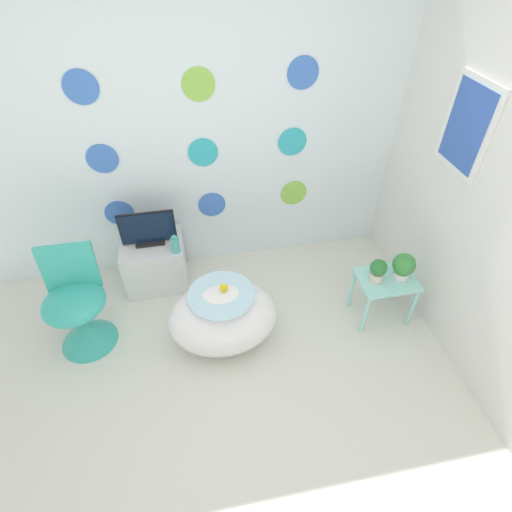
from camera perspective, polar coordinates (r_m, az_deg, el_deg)
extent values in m
plane|color=silver|center=(2.84, -1.67, -25.29)|extent=(12.00, 12.00, 0.00)
cube|color=white|center=(3.27, -7.92, 17.56)|extent=(4.29, 0.04, 2.60)
cylinder|color=#3F72CC|center=(3.62, -18.94, 5.82)|extent=(0.24, 0.01, 0.24)
cylinder|color=#3F72CC|center=(3.58, -6.31, 7.29)|extent=(0.24, 0.01, 0.24)
cylinder|color=#8CCC4C|center=(3.67, 5.40, 8.95)|extent=(0.24, 0.01, 0.24)
cylinder|color=#3F72CC|center=(3.37, -21.08, 12.82)|extent=(0.24, 0.01, 0.24)
cylinder|color=#33B2BF|center=(3.32, -7.50, 14.44)|extent=(0.24, 0.01, 0.24)
cylinder|color=#33B2BF|center=(3.42, 5.21, 15.92)|extent=(0.24, 0.01, 0.24)
cylinder|color=#3F72CC|center=(3.18, -23.74, 21.19)|extent=(0.24, 0.01, 0.24)
cylinder|color=#8CCC4C|center=(3.12, -8.22, 23.08)|extent=(0.24, 0.01, 0.24)
cylinder|color=#3F72CC|center=(3.24, 6.73, 24.54)|extent=(0.24, 0.01, 0.24)
cube|color=silver|center=(3.02, 27.83, 10.97)|extent=(0.04, 2.86, 2.60)
cube|color=white|center=(2.97, 27.95, 16.01)|extent=(0.02, 0.44, 0.60)
cube|color=#3359B2|center=(2.96, 27.79, 16.02)|extent=(0.01, 0.36, 0.52)
ellipsoid|color=white|center=(3.04, -4.72, -8.78)|extent=(0.81, 0.59, 0.55)
cylinder|color=#B2DBEA|center=(2.85, -5.00, -5.50)|extent=(0.48, 0.48, 0.01)
sphere|color=yellow|center=(2.82, -4.63, -4.55)|extent=(0.06, 0.06, 0.06)
sphere|color=yellow|center=(2.80, -4.63, -4.39)|extent=(0.04, 0.04, 0.04)
cone|color=orange|center=(2.79, -4.59, -4.62)|extent=(0.02, 0.02, 0.02)
cone|color=#38B2A3|center=(3.41, -23.07, -9.82)|extent=(0.43, 0.43, 0.25)
ellipsoid|color=#38B2A3|center=(3.18, -24.59, -6.13)|extent=(0.45, 0.45, 0.16)
cube|color=#38B2A3|center=(3.18, -25.14, -1.52)|extent=(0.39, 0.09, 0.39)
cube|color=silver|center=(3.64, -14.20, -0.91)|extent=(0.52, 0.44, 0.46)
cube|color=white|center=(3.42, -14.42, -2.27)|extent=(0.44, 0.01, 0.13)
cube|color=black|center=(3.48, -14.84, 1.98)|extent=(0.24, 0.12, 0.02)
cube|color=black|center=(3.40, -15.27, 3.96)|extent=(0.46, 0.01, 0.30)
cube|color=#0F1E38|center=(3.39, -15.27, 3.86)|extent=(0.44, 0.01, 0.28)
cylinder|color=#51B2AD|center=(3.31, -11.44, 1.53)|extent=(0.07, 0.07, 0.13)
cylinder|color=#51B2AD|center=(3.26, -11.62, 2.59)|extent=(0.04, 0.04, 0.02)
cube|color=#99E0D8|center=(3.27, 18.22, -3.20)|extent=(0.45, 0.34, 0.02)
cylinder|color=#99E0D8|center=(3.26, 15.36, -8.13)|extent=(0.03, 0.03, 0.40)
cylinder|color=#99E0D8|center=(3.43, 21.43, -6.90)|extent=(0.03, 0.03, 0.40)
cylinder|color=#99E0D8|center=(3.43, 13.54, -4.56)|extent=(0.03, 0.03, 0.40)
cylinder|color=#99E0D8|center=(3.59, 19.37, -3.56)|extent=(0.03, 0.03, 0.40)
cylinder|color=beige|center=(3.20, 16.80, -2.79)|extent=(0.11, 0.11, 0.08)
sphere|color=#2D7A38|center=(3.13, 17.13, -1.56)|extent=(0.13, 0.13, 0.13)
cylinder|color=white|center=(3.28, 19.98, -2.46)|extent=(0.12, 0.12, 0.06)
sphere|color=#3D8E42|center=(3.22, 20.40, -1.11)|extent=(0.17, 0.17, 0.17)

